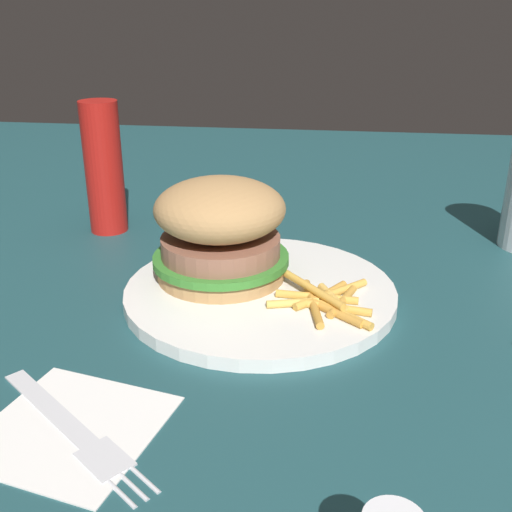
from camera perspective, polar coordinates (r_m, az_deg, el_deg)
The scene contains 7 objects.
ground_plane at distance 0.58m, azimuth 0.39°, elevation -3.94°, with size 1.60×1.60×0.00m, color #1E474C.
plate at distance 0.58m, azimuth 0.00°, elevation -3.30°, with size 0.25×0.25×0.01m, color white.
sandwich at distance 0.58m, azimuth -3.33°, elevation 2.52°, with size 0.13×0.13×0.10m.
fries_pile at distance 0.54m, azimuth 6.46°, elevation -4.12°, with size 0.09×0.09×0.01m.
napkin at distance 0.43m, azimuth -16.77°, elevation -15.00°, with size 0.11×0.11×0.00m, color white.
fork at distance 0.43m, azimuth -16.71°, elevation -14.84°, with size 0.15×0.12×0.00m.
ketchup_bottle at distance 0.74m, azimuth -13.94°, elevation 7.94°, with size 0.04×0.04×0.15m, color #B21914.
Camera 1 is at (0.06, -0.51, 0.26)m, focal length 43.10 mm.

